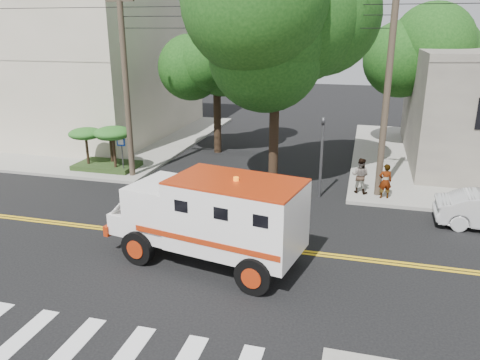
% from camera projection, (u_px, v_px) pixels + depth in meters
% --- Properties ---
extents(ground, '(100.00, 100.00, 0.00)m').
position_uv_depth(ground, '(196.00, 240.00, 16.74)').
color(ground, black).
rests_on(ground, ground).
extents(sidewalk_nw, '(17.00, 17.00, 0.15)m').
position_uv_depth(sidewalk_nw, '(80.00, 136.00, 32.44)').
color(sidewalk_nw, gray).
rests_on(sidewalk_nw, ground).
extents(building_left, '(16.00, 14.00, 10.00)m').
position_uv_depth(building_left, '(60.00, 59.00, 32.73)').
color(building_left, '#B1AB91').
rests_on(building_left, sidewalk_nw).
extents(utility_pole_left, '(0.28, 0.28, 9.00)m').
position_uv_depth(utility_pole_left, '(126.00, 88.00, 22.23)').
color(utility_pole_left, '#382D23').
rests_on(utility_pole_left, ground).
extents(utility_pole_right, '(0.28, 0.28, 9.00)m').
position_uv_depth(utility_pole_right, '(387.00, 96.00, 19.47)').
color(utility_pole_right, '#382D23').
rests_on(utility_pole_right, ground).
extents(tree_main, '(6.08, 5.70, 9.85)m').
position_uv_depth(tree_main, '(285.00, 28.00, 19.72)').
color(tree_main, black).
rests_on(tree_main, ground).
extents(tree_left, '(4.48, 4.20, 7.70)m').
position_uv_depth(tree_left, '(221.00, 55.00, 26.43)').
color(tree_left, black).
rests_on(tree_left, ground).
extents(tree_right, '(4.80, 4.50, 8.20)m').
position_uv_depth(tree_right, '(430.00, 48.00, 27.13)').
color(tree_right, black).
rests_on(tree_right, ground).
extents(traffic_signal, '(0.15, 0.18, 3.60)m').
position_uv_depth(traffic_signal, '(322.00, 149.00, 20.25)').
color(traffic_signal, '#3F3F42').
rests_on(traffic_signal, ground).
extents(accessibility_sign, '(0.45, 0.10, 2.02)m').
position_uv_depth(accessibility_sign, '(122.00, 150.00, 23.51)').
color(accessibility_sign, '#3F3F42').
rests_on(accessibility_sign, ground).
extents(palm_planter, '(3.52, 2.63, 2.36)m').
position_uv_depth(palm_planter, '(104.00, 141.00, 24.14)').
color(palm_planter, '#1E3314').
rests_on(palm_planter, sidewalk_nw).
extents(armored_truck, '(6.67, 3.53, 2.89)m').
position_uv_depth(armored_truck, '(213.00, 215.00, 14.63)').
color(armored_truck, white).
rests_on(armored_truck, ground).
extents(pedestrian_a, '(0.63, 0.49, 1.54)m').
position_uv_depth(pedestrian_a, '(385.00, 181.00, 20.16)').
color(pedestrian_a, gray).
rests_on(pedestrian_a, sidewalk_ne).
extents(pedestrian_b, '(0.91, 0.79, 1.60)m').
position_uv_depth(pedestrian_b, '(360.00, 176.00, 20.81)').
color(pedestrian_b, gray).
rests_on(pedestrian_b, sidewalk_ne).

